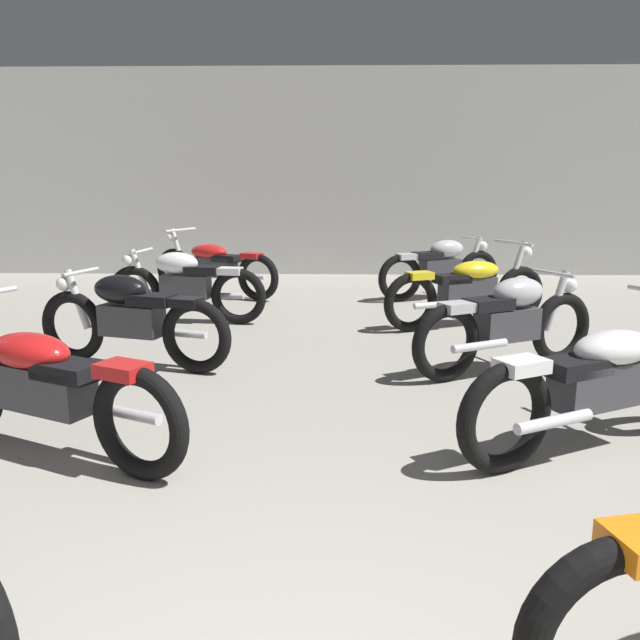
# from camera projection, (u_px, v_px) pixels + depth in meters

# --- Properties ---
(back_wall) EXTENTS (13.42, 0.24, 3.60)m
(back_wall) POSITION_uv_depth(u_px,v_px,m) (328.00, 173.00, 11.43)
(back_wall) COLOR #B2B2AD
(back_wall) RESTS_ON ground
(motorcycle_left_row_1) EXTENTS (2.01, 1.09, 0.97)m
(motorcycle_left_row_1) POSITION_uv_depth(u_px,v_px,m) (43.00, 385.00, 3.91)
(motorcycle_left_row_1) COLOR black
(motorcycle_left_row_1) RESTS_ON ground
(motorcycle_left_row_2) EXTENTS (1.92, 0.71, 0.88)m
(motorcycle_left_row_2) POSITION_uv_depth(u_px,v_px,m) (131.00, 318.00, 5.79)
(motorcycle_left_row_2) COLOR black
(motorcycle_left_row_2) RESTS_ON ground
(motorcycle_left_row_3) EXTENTS (1.97, 0.50, 0.88)m
(motorcycle_left_row_3) POSITION_uv_depth(u_px,v_px,m) (185.00, 285.00, 7.64)
(motorcycle_left_row_3) COLOR black
(motorcycle_left_row_3) RESTS_ON ground
(motorcycle_left_row_4) EXTENTS (1.99, 1.12, 0.97)m
(motorcycle_left_row_4) POSITION_uv_depth(u_px,v_px,m) (214.00, 266.00, 9.38)
(motorcycle_left_row_4) COLOR black
(motorcycle_left_row_4) RESTS_ON ground
(motorcycle_right_row_1) EXTENTS (1.98, 1.13, 0.97)m
(motorcycle_right_row_1) POSITION_uv_depth(u_px,v_px,m) (601.00, 381.00, 3.98)
(motorcycle_right_row_1) COLOR black
(motorcycle_right_row_1) RESTS_ON ground
(motorcycle_right_row_2) EXTENTS (1.81, 0.99, 0.88)m
(motorcycle_right_row_2) POSITION_uv_depth(u_px,v_px,m) (508.00, 322.00, 5.63)
(motorcycle_right_row_2) COLOR black
(motorcycle_right_row_2) RESTS_ON ground
(motorcycle_right_row_3) EXTENTS (2.04, 1.04, 0.97)m
(motorcycle_right_row_3) POSITION_uv_depth(u_px,v_px,m) (469.00, 288.00, 7.43)
(motorcycle_right_row_3) COLOR black
(motorcycle_right_row_3) RESTS_ON ground
(motorcycle_right_row_4) EXTENTS (1.86, 0.87, 0.88)m
(motorcycle_right_row_4) POSITION_uv_depth(u_px,v_px,m) (441.00, 267.00, 9.19)
(motorcycle_right_row_4) COLOR black
(motorcycle_right_row_4) RESTS_ON ground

